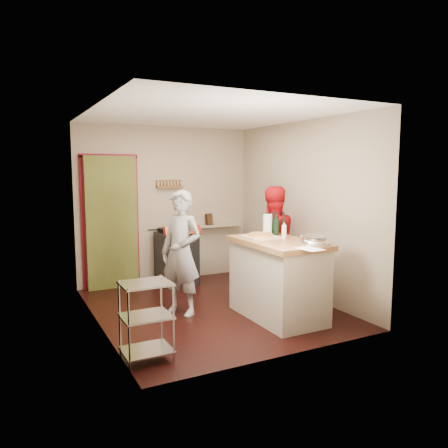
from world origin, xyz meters
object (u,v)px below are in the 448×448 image
(stove, at_px, (177,257))
(island, at_px, (278,277))
(wire_shelving, at_px, (146,317))
(person_stripe, at_px, (181,253))
(person_red, at_px, (272,243))

(stove, bearing_deg, island, -75.74)
(wire_shelving, height_order, island, island)
(stove, distance_m, wire_shelving, 2.94)
(wire_shelving, bearing_deg, island, 13.94)
(island, height_order, person_stripe, person_stripe)
(stove, distance_m, person_red, 1.73)
(wire_shelving, relative_size, person_stripe, 0.49)
(island, bearing_deg, person_stripe, 146.23)
(person_red, bearing_deg, person_stripe, 10.79)
(person_stripe, distance_m, person_red, 1.45)
(wire_shelving, xyz_separation_m, person_stripe, (0.83, 1.16, 0.37))
(person_stripe, height_order, person_red, person_red)
(person_red, bearing_deg, island, 70.26)
(person_red, bearing_deg, stove, -47.63)
(wire_shelving, distance_m, island, 1.94)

